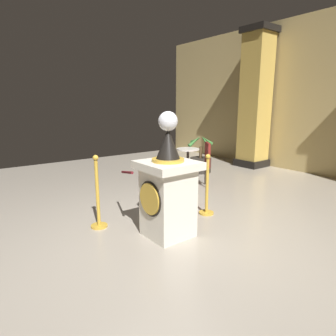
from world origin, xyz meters
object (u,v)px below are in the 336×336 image
(stanchion_far, at_px, (98,202))
(potted_palm_left, at_px, (200,162))
(stanchion_near, at_px, (207,194))
(cafe_chair_red, at_px, (203,161))
(cafe_table, at_px, (188,160))
(pedestal_clock, at_px, (168,189))

(stanchion_far, xyz_separation_m, potted_palm_left, (-1.65, 3.62, -0.10))
(stanchion_near, relative_size, cafe_chair_red, 1.03)
(cafe_table, relative_size, cafe_chair_red, 0.79)
(pedestal_clock, xyz_separation_m, cafe_chair_red, (-1.45, 2.07, -0.08))
(stanchion_far, relative_size, potted_palm_left, 1.07)
(potted_palm_left, bearing_deg, cafe_table, -62.59)
(pedestal_clock, xyz_separation_m, stanchion_far, (-0.82, -0.63, -0.28))
(pedestal_clock, relative_size, stanchion_near, 1.69)
(pedestal_clock, bearing_deg, potted_palm_left, 129.61)
(potted_palm_left, bearing_deg, pedestal_clock, -50.39)
(pedestal_clock, height_order, stanchion_near, pedestal_clock)
(cafe_table, distance_m, cafe_chair_red, 0.61)
(stanchion_near, xyz_separation_m, cafe_chair_red, (-1.21, 1.09, 0.23))
(stanchion_near, height_order, potted_palm_left, potted_palm_left)
(potted_palm_left, xyz_separation_m, cafe_table, (0.43, -0.83, 0.21))
(cafe_table, bearing_deg, stanchion_far, -66.40)
(stanchion_far, distance_m, cafe_table, 3.05)
(potted_palm_left, height_order, cafe_table, potted_palm_left)
(stanchion_far, xyz_separation_m, cafe_chair_red, (-0.63, 2.70, 0.20))
(pedestal_clock, distance_m, cafe_chair_red, 2.53)
(pedestal_clock, bearing_deg, cafe_table, 133.42)
(stanchion_near, bearing_deg, pedestal_clock, -76.32)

